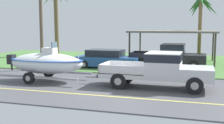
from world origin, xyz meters
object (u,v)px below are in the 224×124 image
(carport_awning, at_px, (173,32))
(palm_tree_far_left, at_px, (201,10))
(utility_pole, at_px, (41,17))
(parked_pickup_background, at_px, (172,55))
(parked_sedan_near, at_px, (108,59))
(boat_on_trailer, at_px, (46,63))
(palm_tree_near_left, at_px, (55,5))
(pickup_truck_towing, at_px, (163,68))

(carport_awning, xyz_separation_m, palm_tree_far_left, (2.11, 3.23, 1.95))
(palm_tree_far_left, distance_m, utility_pole, 14.56)
(parked_pickup_background, height_order, palm_tree_far_left, palm_tree_far_left)
(parked_pickup_background, xyz_separation_m, palm_tree_far_left, (1.79, 6.95, 3.51))
(parked_pickup_background, height_order, utility_pole, utility_pole)
(parked_pickup_background, bearing_deg, palm_tree_far_left, 75.53)
(parked_sedan_near, xyz_separation_m, utility_pole, (-4.33, -1.94, 3.04))
(boat_on_trailer, xyz_separation_m, palm_tree_far_left, (8.20, 13.66, 3.50))
(palm_tree_near_left, height_order, utility_pole, palm_tree_near_left)
(parked_sedan_near, bearing_deg, carport_awning, 46.87)
(parked_sedan_near, bearing_deg, utility_pole, -155.85)
(boat_on_trailer, relative_size, parked_pickup_background, 1.04)
(parked_pickup_background, bearing_deg, utility_pole, -162.50)
(boat_on_trailer, bearing_deg, parked_pickup_background, 46.29)
(pickup_truck_towing, relative_size, palm_tree_near_left, 0.80)
(boat_on_trailer, bearing_deg, parked_sedan_near, 73.02)
(boat_on_trailer, distance_m, palm_tree_near_left, 14.72)
(pickup_truck_towing, distance_m, parked_pickup_background, 6.71)
(carport_awning, bearing_deg, parked_pickup_background, -85.12)
(palm_tree_far_left, bearing_deg, pickup_truck_towing, -96.73)
(boat_on_trailer, xyz_separation_m, utility_pole, (-2.55, 3.88, 2.68))
(parked_pickup_background, relative_size, carport_awning, 0.79)
(pickup_truck_towing, bearing_deg, carport_awning, 92.75)
(parked_pickup_background, xyz_separation_m, palm_tree_near_left, (-12.54, 6.00, 4.20))
(palm_tree_near_left, bearing_deg, parked_sedan_near, -41.04)
(parked_sedan_near, bearing_deg, boat_on_trailer, -106.98)
(pickup_truck_towing, bearing_deg, utility_pole, 157.02)
(palm_tree_far_left, bearing_deg, carport_awning, -123.18)
(parked_pickup_background, distance_m, palm_tree_near_left, 14.52)
(pickup_truck_towing, bearing_deg, boat_on_trailer, -180.00)
(pickup_truck_towing, bearing_deg, palm_tree_near_left, 135.05)
(carport_awning, bearing_deg, boat_on_trailer, -120.30)
(parked_sedan_near, xyz_separation_m, carport_awning, (4.32, 4.61, 1.91))
(palm_tree_far_left, xyz_separation_m, utility_pole, (-10.76, -9.78, -0.82))
(parked_pickup_background, height_order, carport_awning, carport_awning)
(parked_sedan_near, relative_size, palm_tree_near_left, 0.64)
(carport_awning, xyz_separation_m, utility_pole, (-8.65, -6.55, 1.12))
(palm_tree_far_left, bearing_deg, parked_sedan_near, -129.36)
(parked_sedan_near, bearing_deg, parked_pickup_background, 10.82)
(parked_sedan_near, bearing_deg, palm_tree_near_left, 138.96)
(parked_sedan_near, relative_size, palm_tree_far_left, 0.78)
(parked_pickup_background, distance_m, utility_pole, 9.78)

